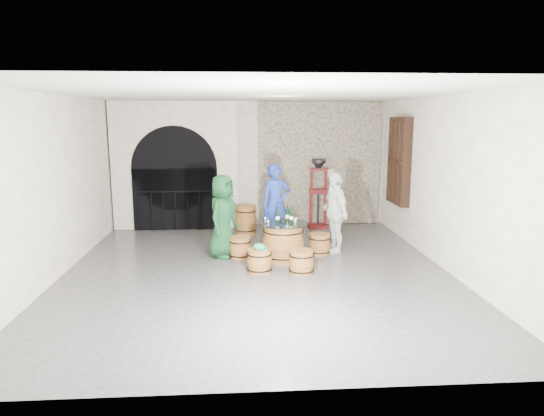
{
  "coord_description": "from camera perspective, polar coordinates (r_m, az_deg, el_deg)",
  "views": [
    {
      "loc": [
        -0.3,
        -8.57,
        2.8
      ],
      "look_at": [
        0.33,
        0.7,
        1.05
      ],
      "focal_mm": 32.0,
      "sensor_mm": 36.0,
      "label": 1
    }
  ],
  "objects": [
    {
      "name": "tasting_glass_d",
      "position": [
        9.79,
        1.89,
        -1.1
      ],
      "size": [
        0.05,
        0.05,
        0.1
      ],
      "primitive_type": null,
      "color": "#AF7522",
      "rests_on": "barrel_table"
    },
    {
      "name": "tasting_glass_e",
      "position": [
        9.36,
        2.72,
        -1.66
      ],
      "size": [
        0.05,
        0.05,
        0.1
      ],
      "primitive_type": null,
      "color": "#AF7522",
      "rests_on": "barrel_table"
    },
    {
      "name": "barrel_table",
      "position": [
        9.59,
        1.33,
        -3.98
      ],
      "size": [
        0.98,
        0.98,
        0.76
      ],
      "color": "brown",
      "rests_on": "ground"
    },
    {
      "name": "green_cap",
      "position": [
        8.83,
        -1.47,
        -4.59
      ],
      "size": [
        0.26,
        0.22,
        0.12
      ],
      "color": "#0D9958",
      "rests_on": "barrel_stool_near_left"
    },
    {
      "name": "ceiling",
      "position": [
        8.59,
        -1.93,
        13.33
      ],
      "size": [
        8.0,
        8.0,
        0.0
      ],
      "primitive_type": "plane",
      "rotation": [
        3.14,
        0.0,
        0.0
      ],
      "color": "beige",
      "rests_on": "wall_back"
    },
    {
      "name": "tasting_glass_a",
      "position": [
        9.31,
        -0.45,
        -1.71
      ],
      "size": [
        0.05,
        0.05,
        0.1
      ],
      "primitive_type": null,
      "color": "#AF7522",
      "rests_on": "barrel_table"
    },
    {
      "name": "wine_bottle_left",
      "position": [
        9.47,
        0.67,
        -0.98
      ],
      "size": [
        0.08,
        0.08,
        0.32
      ],
      "color": "black",
      "rests_on": "barrel_table"
    },
    {
      "name": "wine_bottle_center",
      "position": [
        9.49,
        2.3,
        -0.97
      ],
      "size": [
        0.08,
        0.08,
        0.32
      ],
      "color": "black",
      "rests_on": "barrel_table"
    },
    {
      "name": "wall_right",
      "position": [
        9.45,
        19.88,
        2.73
      ],
      "size": [
        0.0,
        8.0,
        8.0
      ],
      "primitive_type": "plane",
      "rotation": [
        1.57,
        0.0,
        -1.57
      ],
      "color": "silver",
      "rests_on": "ground"
    },
    {
      "name": "person_green",
      "position": [
        9.77,
        -5.81,
        -0.97
      ],
      "size": [
        0.85,
        0.97,
        1.68
      ],
      "primitive_type": "imported",
      "rotation": [
        0.0,
        0.0,
        1.1
      ],
      "color": "#103A1C",
      "rests_on": "ground"
    },
    {
      "name": "person_white",
      "position": [
        10.18,
        7.38,
        -0.52
      ],
      "size": [
        0.65,
        1.06,
        1.68
      ],
      "primitive_type": "imported",
      "rotation": [
        0.0,
        0.0,
        -1.31
      ],
      "color": "silver",
      "rests_on": "ground"
    },
    {
      "name": "shuttered_window",
      "position": [
        11.61,
        14.67,
        5.38
      ],
      "size": [
        0.23,
        1.1,
        2.0
      ],
      "color": "black",
      "rests_on": "wall_right"
    },
    {
      "name": "arched_opening",
      "position": [
        12.47,
        -11.28,
        4.85
      ],
      "size": [
        3.1,
        0.6,
        3.19
      ],
      "color": "silver",
      "rests_on": "ground"
    },
    {
      "name": "barrel_stool_far",
      "position": [
        10.48,
        0.69,
        -3.64
      ],
      "size": [
        0.46,
        0.46,
        0.43
      ],
      "color": "brown",
      "rests_on": "ground"
    },
    {
      "name": "wine_bottle_right",
      "position": [
        9.61,
        1.81,
        -0.82
      ],
      "size": [
        0.08,
        0.08,
        0.32
      ],
      "color": "black",
      "rests_on": "barrel_table"
    },
    {
      "name": "control_box",
      "position": [
        12.73,
        6.79,
        4.04
      ],
      "size": [
        0.18,
        0.1,
        0.22
      ],
      "primitive_type": "cube",
      "color": "silver",
      "rests_on": "wall_back"
    },
    {
      "name": "wall_left",
      "position": [
        9.23,
        -24.16,
        2.26
      ],
      "size": [
        0.0,
        8.0,
        8.0
      ],
      "primitive_type": "plane",
      "rotation": [
        1.57,
        0.0,
        1.57
      ],
      "color": "silver",
      "rests_on": "ground"
    },
    {
      "name": "corking_press",
      "position": [
        12.32,
        5.47,
        2.32
      ],
      "size": [
        0.72,
        0.4,
        1.76
      ],
      "rotation": [
        0.0,
        0.0,
        0.01
      ],
      "color": "#520F0D",
      "rests_on": "ground"
    },
    {
      "name": "tasting_glass_c",
      "position": [
        9.73,
        0.62,
        -1.17
      ],
      "size": [
        0.05,
        0.05,
        0.1
      ],
      "primitive_type": null,
      "color": "#AF7522",
      "rests_on": "barrel_table"
    },
    {
      "name": "ground",
      "position": [
        9.02,
        -1.81,
        -7.42
      ],
      "size": [
        8.0,
        8.0,
        0.0
      ],
      "primitive_type": "plane",
      "color": "#313134",
      "rests_on": "ground"
    },
    {
      "name": "barrel_stool_near_right",
      "position": [
        8.86,
        3.48,
        -6.35
      ],
      "size": [
        0.46,
        0.46,
        0.43
      ],
      "color": "brown",
      "rests_on": "ground"
    },
    {
      "name": "barrel_stool_right",
      "position": [
        10.11,
        5.61,
        -4.23
      ],
      "size": [
        0.46,
        0.46,
        0.43
      ],
      "color": "brown",
      "rests_on": "ground"
    },
    {
      "name": "stone_facing_panel",
      "position": [
        12.74,
        5.64,
        5.2
      ],
      "size": [
        3.2,
        0.12,
        3.18
      ],
      "primitive_type": "cube",
      "color": "gray",
      "rests_on": "ground"
    },
    {
      "name": "barrel_stool_near_left",
      "position": [
        8.91,
        -1.48,
        -6.23
      ],
      "size": [
        0.46,
        0.46,
        0.43
      ],
      "color": "brown",
      "rests_on": "ground"
    },
    {
      "name": "tasting_glass_f",
      "position": [
        9.58,
        -0.8,
        -1.35
      ],
      "size": [
        0.05,
        0.05,
        0.1
      ],
      "primitive_type": null,
      "color": "#AF7522",
      "rests_on": "barrel_table"
    },
    {
      "name": "person_blue",
      "position": [
        10.65,
        0.48,
        0.4
      ],
      "size": [
        0.75,
        0.58,
        1.81
      ],
      "primitive_type": "imported",
      "rotation": [
        0.0,
        0.0,
        0.25
      ],
      "color": "navy",
      "rests_on": "ground"
    },
    {
      "name": "side_barrel",
      "position": [
        11.75,
        -3.1,
        -1.38
      ],
      "size": [
        0.53,
        0.53,
        0.71
      ],
      "rotation": [
        0.0,
        0.0,
        -0.07
      ],
      "color": "brown",
      "rests_on": "ground"
    },
    {
      "name": "tasting_glass_b",
      "position": [
        9.53,
        2.82,
        -1.44
      ],
      "size": [
        0.05,
        0.05,
        0.1
      ],
      "primitive_type": null,
      "color": "#AF7522",
      "rests_on": "barrel_table"
    },
    {
      "name": "barrel_stool_left",
      "position": [
        9.82,
        -3.77,
        -4.64
      ],
      "size": [
        0.46,
        0.46,
        0.43
      ],
      "color": "brown",
      "rests_on": "ground"
    },
    {
      "name": "wall_front",
      "position": [
        4.73,
        -0.15,
        -4.0
      ],
      "size": [
        8.0,
        0.0,
        8.0
      ],
      "primitive_type": "plane",
      "rotation": [
        -1.57,
        0.0,
        0.0
      ],
      "color": "silver",
      "rests_on": "ground"
    },
    {
      "name": "wall_back",
      "position": [
        12.63,
        -2.52,
        5.2
      ],
      "size": [
        8.0,
        0.0,
        8.0
      ],
      "primitive_type": "plane",
      "rotation": [
        1.57,
        0.0,
        0.0
      ],
      "color": "silver",
      "rests_on": "ground"
    }
  ]
}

